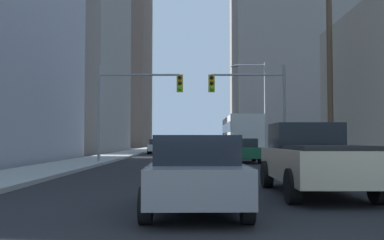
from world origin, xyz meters
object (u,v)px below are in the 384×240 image
at_px(sedan_grey, 196,173).
at_px(sedan_green, 243,150).
at_px(traffic_signal_near_right, 251,96).
at_px(city_bus, 241,134).
at_px(sedan_silver, 158,146).
at_px(pickup_truck_beige, 313,159).
at_px(traffic_signal_near_left, 137,96).
at_px(sedan_red, 195,154).

distance_m(sedan_grey, sedan_green, 19.61).
bearing_deg(traffic_signal_near_right, city_bus, 86.84).
bearing_deg(sedan_green, sedan_grey, -99.27).
distance_m(sedan_grey, sedan_silver, 36.76).
bearing_deg(sedan_grey, city_bus, 82.10).
bearing_deg(pickup_truck_beige, sedan_silver, 101.21).
bearing_deg(city_bus, pickup_truck_beige, -92.17).
xyz_separation_m(pickup_truck_beige, traffic_signal_near_left, (-6.60, 15.19, 3.17)).
bearing_deg(sedan_green, sedan_red, -112.09).
height_order(city_bus, sedan_silver, city_bus).
distance_m(traffic_signal_near_left, traffic_signal_near_right, 6.97).
distance_m(pickup_truck_beige, sedan_silver, 34.32).
bearing_deg(traffic_signal_near_left, sedan_green, 10.60).
xyz_separation_m(sedan_red, sedan_silver, (-3.58, 24.92, 0.00)).
height_order(sedan_green, traffic_signal_near_right, traffic_signal_near_right).
bearing_deg(pickup_truck_beige, sedan_grey, -136.93).
height_order(sedan_grey, traffic_signal_near_right, traffic_signal_near_right).
xyz_separation_m(city_bus, sedan_silver, (-7.70, 6.62, -1.16)).
height_order(city_bus, sedan_red, city_bus).
xyz_separation_m(pickup_truck_beige, sedan_red, (-3.09, 8.75, -0.16)).
bearing_deg(sedan_red, pickup_truck_beige, -70.53).
bearing_deg(pickup_truck_beige, sedan_red, 109.47).
distance_m(city_bus, pickup_truck_beige, 27.08).
bearing_deg(traffic_signal_near_left, sedan_grey, -79.17).
distance_m(sedan_grey, traffic_signal_near_right, 18.75).
bearing_deg(sedan_silver, sedan_red, -81.82).
height_order(sedan_green, traffic_signal_near_left, traffic_signal_near_left).
height_order(sedan_silver, traffic_signal_near_left, traffic_signal_near_left).
relative_size(pickup_truck_beige, sedan_red, 1.29).
xyz_separation_m(city_bus, sedan_grey, (-4.16, -29.97, -1.16)).
bearing_deg(traffic_signal_near_right, sedan_red, -118.27).
height_order(sedan_red, traffic_signal_near_right, traffic_signal_near_right).
distance_m(pickup_truck_beige, sedan_grey, 4.29).
height_order(sedan_grey, sedan_silver, same).
bearing_deg(city_bus, sedan_grey, -97.90).
bearing_deg(sedan_grey, sedan_silver, 95.53).
xyz_separation_m(city_bus, traffic_signal_near_left, (-7.63, -11.85, 2.18)).
height_order(city_bus, traffic_signal_near_left, traffic_signal_near_left).
xyz_separation_m(pickup_truck_beige, traffic_signal_near_right, (0.37, 15.19, 3.15)).
bearing_deg(sedan_grey, sedan_green, 80.73).
distance_m(sedan_red, sedan_green, 8.29).
relative_size(traffic_signal_near_left, traffic_signal_near_right, 1.00).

